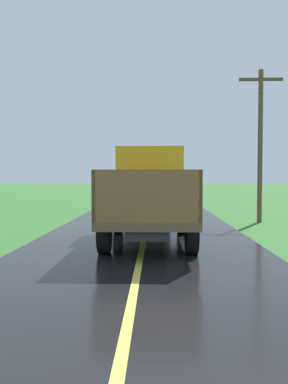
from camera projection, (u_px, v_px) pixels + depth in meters
The scene contains 3 objects.
banana_truck_near at pixel (150, 192), 11.74m from camera, with size 2.38×5.82×2.80m.
banana_truck_far at pixel (149, 185), 22.76m from camera, with size 2.38×5.81×2.80m.
utility_pole_roadside at pixel (260, 140), 16.19m from camera, with size 1.81×0.20×6.40m.
Camera 1 is at (0.35, -0.73, 1.93)m, focal length 36.09 mm.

